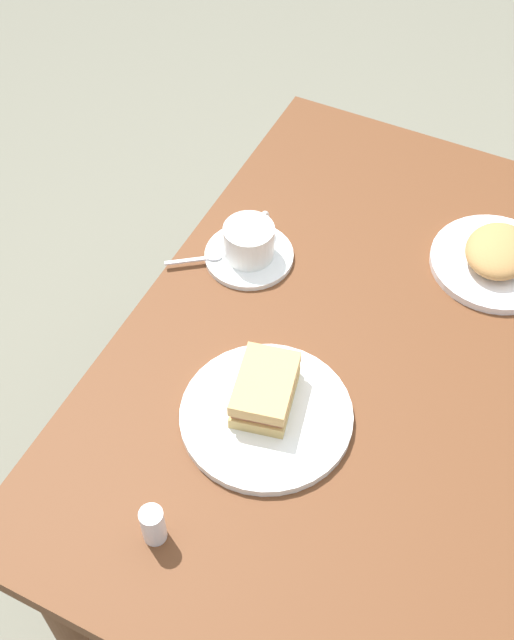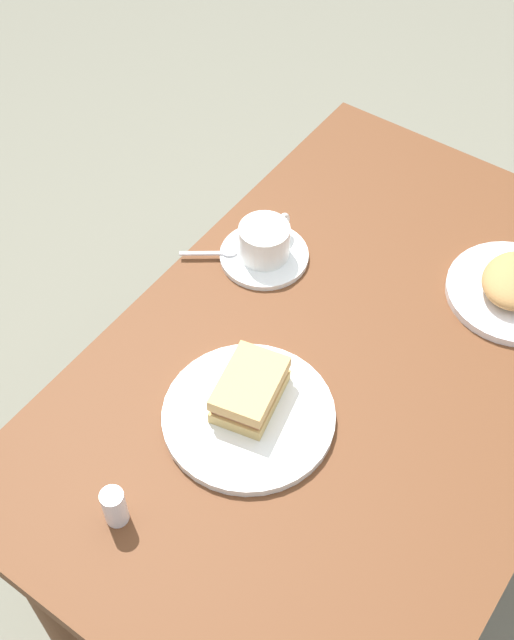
{
  "view_description": "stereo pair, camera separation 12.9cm",
  "coord_description": "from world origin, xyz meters",
  "views": [
    {
      "loc": [
        -0.77,
        -0.21,
        1.76
      ],
      "look_at": [
        -0.04,
        0.15,
        0.75
      ],
      "focal_mm": 46.62,
      "sensor_mm": 36.0,
      "label": 1
    },
    {
      "loc": [
        -0.7,
        -0.32,
        1.76
      ],
      "look_at": [
        -0.04,
        0.15,
        0.75
      ],
      "focal_mm": 46.62,
      "sensor_mm": 36.0,
      "label": 2
    }
  ],
  "objects": [
    {
      "name": "sandwich_front",
      "position": [
        -0.16,
        0.08,
        0.76
      ],
      "size": [
        0.13,
        0.1,
        0.05
      ],
      "color": "tan",
      "rests_on": "sandwich_plate"
    },
    {
      "name": "spoon",
      "position": [
        0.06,
        0.3,
        0.74
      ],
      "size": [
        0.07,
        0.09,
        0.01
      ],
      "color": "silver",
      "rests_on": "coffee_saucer"
    },
    {
      "name": "coffee_cup",
      "position": [
        0.1,
        0.23,
        0.77
      ],
      "size": [
        0.11,
        0.09,
        0.06
      ],
      "color": "white",
      "rests_on": "coffee_saucer"
    },
    {
      "name": "salt_shaker",
      "position": [
        -0.41,
        0.12,
        0.76
      ],
      "size": [
        0.03,
        0.03,
        0.06
      ],
      "primitive_type": "cylinder",
      "color": "silver",
      "rests_on": "dining_table"
    },
    {
      "name": "dining_table",
      "position": [
        0.0,
        0.0,
        0.61
      ],
      "size": [
        1.1,
        0.7,
        0.72
      ],
      "color": "brown",
      "rests_on": "ground_plane"
    },
    {
      "name": "sandwich_plate",
      "position": [
        -0.18,
        0.07,
        0.73
      ],
      "size": [
        0.25,
        0.25,
        0.01
      ],
      "primitive_type": "cylinder",
      "color": "white",
      "rests_on": "dining_table"
    },
    {
      "name": "ground_plane",
      "position": [
        0.0,
        0.0,
        0.0
      ],
      "size": [
        6.0,
        6.0,
        0.0
      ],
      "primitive_type": "plane",
      "color": "#6E6C5B"
    },
    {
      "name": "side_plate",
      "position": [
        0.27,
        -0.15,
        0.73
      ],
      "size": [
        0.22,
        0.22,
        0.01
      ],
      "primitive_type": "cylinder",
      "color": "white",
      "rests_on": "dining_table"
    },
    {
      "name": "coffee_saucer",
      "position": [
        0.1,
        0.23,
        0.73
      ],
      "size": [
        0.15,
        0.15,
        0.01
      ],
      "primitive_type": "cylinder",
      "color": "white",
      "rests_on": "dining_table"
    }
  ]
}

